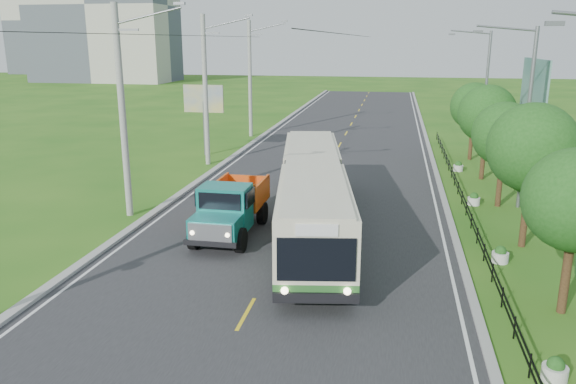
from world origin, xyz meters
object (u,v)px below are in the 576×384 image
(pole_mid, at_px, (206,90))
(planter_far, at_px, (458,167))
(tree_fifth, at_px, (487,117))
(planter_near, at_px, (500,255))
(streetlight_far, at_px, (484,89))
(dump_truck, at_px, (231,205))
(billboard_right, at_px, (534,93))
(tree_back, at_px, (474,109))
(tree_third, at_px, (533,152))
(tree_second, at_px, (576,205))
(tree_fourth, at_px, (505,137))
(planter_mid, at_px, (474,200))
(streetlight_mid, at_px, (525,112))
(planter_front, at_px, (555,371))
(pole_near, at_px, (123,112))
(bus, at_px, (312,191))
(pole_far, at_px, (250,78))
(billboard_left, at_px, (204,103))

(pole_mid, bearing_deg, planter_far, 3.39)
(tree_fifth, height_order, planter_near, tree_fifth)
(streetlight_far, relative_size, dump_truck, 1.56)
(billboard_right, xyz_separation_m, dump_truck, (-14.86, -12.84, -3.96))
(tree_back, xyz_separation_m, billboard_right, (2.44, -6.14, 1.69))
(tree_third, bearing_deg, tree_second, -90.00)
(tree_fourth, distance_m, billboard_right, 6.59)
(tree_second, bearing_deg, planter_mid, 96.05)
(streetlight_mid, xyz_separation_m, planter_mid, (-2.04, -0.00, -4.62))
(streetlight_far, relative_size, planter_mid, 13.54)
(tree_third, height_order, streetlight_far, streetlight_far)
(pole_mid, relative_size, tree_fifth, 1.72)
(planter_far, distance_m, billboard_right, 6.58)
(pole_mid, relative_size, dump_truck, 1.72)
(planter_front, bearing_deg, streetlight_far, 86.11)
(planter_far, bearing_deg, pole_near, -142.37)
(tree_fifth, relative_size, planter_near, 8.66)
(pole_mid, height_order, planter_far, pole_mid)
(billboard_right, bearing_deg, pole_mid, 177.22)
(pole_mid, distance_m, tree_second, 26.20)
(planter_near, bearing_deg, streetlight_mid, 75.68)
(bus, bearing_deg, dump_truck, -172.65)
(streetlight_far, bearing_deg, pole_far, 165.19)
(bus, bearing_deg, planter_near, -24.99)
(planter_mid, height_order, bus, bus)
(planter_front, bearing_deg, tree_fifth, 86.75)
(tree_back, bearing_deg, pole_mid, -164.16)
(tree_fourth, distance_m, tree_fifth, 6.01)
(planter_far, bearing_deg, tree_second, -86.38)
(tree_fourth, distance_m, bus, 10.89)
(planter_far, bearing_deg, tree_fourth, -80.92)
(tree_fourth, bearing_deg, billboard_right, 67.36)
(planter_front, bearing_deg, tree_back, 87.44)
(pole_near, height_order, pole_mid, same)
(planter_front, height_order, planter_far, same)
(tree_fifth, height_order, planter_mid, tree_fifth)
(streetlight_mid, xyz_separation_m, streetlight_far, (0.00, 14.00, 0.00))
(pole_mid, bearing_deg, tree_fifth, -2.71)
(tree_fifth, relative_size, planter_mid, 8.66)
(streetlight_mid, bearing_deg, bus, -149.18)
(streetlight_mid, bearing_deg, pole_far, 134.86)
(streetlight_mid, xyz_separation_m, planter_front, (-2.04, -16.00, -4.62))
(streetlight_far, bearing_deg, tree_third, -92.27)
(planter_front, relative_size, planter_mid, 1.00)
(pole_far, xyz_separation_m, billboard_left, (-1.24, -9.00, -1.23))
(tree_second, relative_size, streetlight_far, 0.58)
(planter_far, bearing_deg, planter_near, -90.00)
(bus, bearing_deg, planter_mid, 27.88)
(tree_second, xyz_separation_m, streetlight_mid, (0.79, 11.86, 1.38))
(planter_near, height_order, billboard_left, billboard_left)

